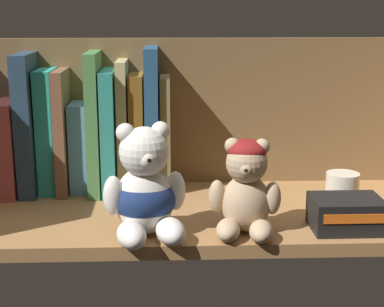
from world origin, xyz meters
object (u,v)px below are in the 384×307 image
(book_11, at_px, (165,133))
(book_2, at_px, (31,123))
(book_5, at_px, (81,146))
(book_8, at_px, (124,125))
(teddy_bear_larger, at_px, (145,192))
(teddy_bear_smaller, at_px, (246,189))
(pillar_candle, at_px, (342,190))
(book_7, at_px, (111,130))
(book_9, at_px, (137,132))
(book_6, at_px, (96,121))
(book_4, at_px, (64,130))
(book_1, at_px, (12,145))
(book_3, at_px, (49,130))
(small_product_box, at_px, (346,214))
(book_10, at_px, (152,119))

(book_11, bearing_deg, book_2, 180.00)
(book_5, xyz_separation_m, book_8, (0.08, 0.00, 0.04))
(teddy_bear_larger, bearing_deg, teddy_bear_smaller, 1.52)
(book_8, bearing_deg, pillar_candle, -18.48)
(book_7, bearing_deg, book_9, 0.00)
(book_6, xyz_separation_m, book_8, (0.05, 0.00, -0.01))
(book_2, height_order, book_8, book_2)
(book_2, height_order, book_7, book_2)
(book_5, relative_size, pillar_candle, 2.69)
(book_2, xyz_separation_m, book_4, (0.06, 0.00, -0.01))
(book_11, bearing_deg, teddy_bear_smaller, -62.96)
(book_9, relative_size, pillar_candle, 3.56)
(book_6, bearing_deg, book_1, 180.00)
(book_11, bearing_deg, book_6, 180.00)
(book_8, bearing_deg, book_4, 180.00)
(book_4, relative_size, pillar_candle, 3.71)
(book_5, xyz_separation_m, teddy_bear_smaller, (0.26, -0.22, -0.01))
(book_4, bearing_deg, teddy_bear_larger, -57.23)
(book_3, distance_m, book_6, 0.08)
(book_5, height_order, book_11, book_11)
(book_4, height_order, book_6, book_6)
(book_2, distance_m, book_5, 0.09)
(book_3, bearing_deg, book_11, 0.00)
(book_7, distance_m, pillar_candle, 0.40)
(book_1, height_order, book_11, book_11)
(book_6, bearing_deg, small_product_box, -29.65)
(book_10, relative_size, pillar_candle, 4.35)
(book_6, distance_m, book_11, 0.12)
(small_product_box, bearing_deg, book_1, 157.67)
(book_1, bearing_deg, book_11, 0.00)
(book_5, xyz_separation_m, book_11, (0.15, 0.00, 0.02))
(book_3, bearing_deg, small_product_box, -25.12)
(book_6, distance_m, book_10, 0.10)
(book_2, bearing_deg, teddy_bear_smaller, -32.83)
(book_2, height_order, book_6, book_6)
(book_7, relative_size, book_8, 0.93)
(book_3, xyz_separation_m, book_4, (0.03, 0.00, -0.00))
(book_3, relative_size, pillar_candle, 3.71)
(book_4, xyz_separation_m, teddy_bear_larger, (0.15, -0.23, -0.04))
(book_6, relative_size, pillar_candle, 4.23)
(book_6, bearing_deg, book_11, 0.00)
(book_6, relative_size, book_11, 1.21)
(book_7, bearing_deg, book_8, 0.00)
(book_7, distance_m, book_10, 0.07)
(book_4, bearing_deg, book_8, 0.00)
(book_1, height_order, pillar_candle, book_1)
(book_9, distance_m, teddy_bear_larger, 0.23)
(book_1, distance_m, book_2, 0.05)
(book_4, bearing_deg, book_11, 0.00)
(book_5, xyz_separation_m, book_6, (0.03, 0.00, 0.04))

